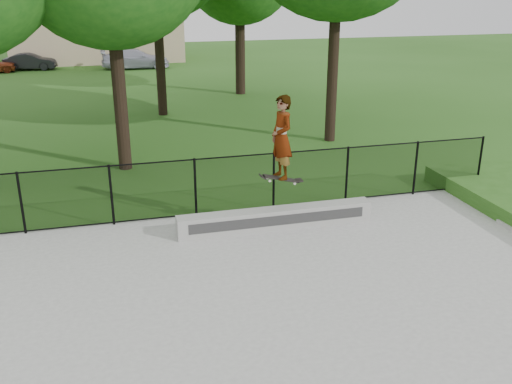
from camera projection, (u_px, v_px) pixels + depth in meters
ground at (259, 361)px, 8.87m from camera, size 100.00×100.00×0.00m
concrete_slab at (259, 359)px, 8.85m from camera, size 14.00×12.00×0.06m
grind_ledge at (276, 218)px, 13.43m from camera, size 4.69×0.40×0.48m
car_b at (30, 62)px, 37.84m from camera, size 3.10×1.49×1.09m
car_c at (135, 59)px, 38.43m from camera, size 4.13×1.84×1.30m
skater_airborne at (282, 139)px, 12.75m from camera, size 0.82×0.76×2.09m
chainlink_fence at (195, 188)px, 13.93m from camera, size 16.06×0.06×1.50m
distant_building at (98, 30)px, 42.06m from camera, size 12.40×6.40×4.30m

